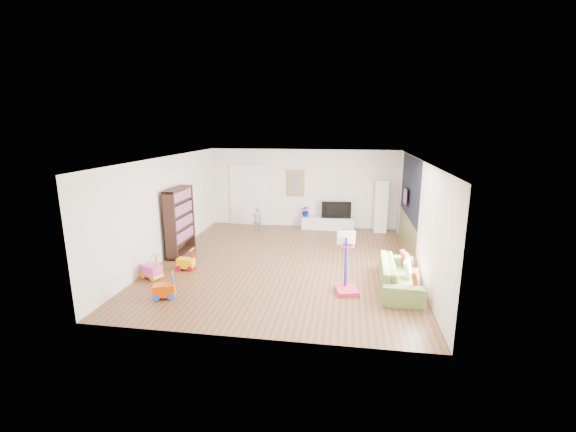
% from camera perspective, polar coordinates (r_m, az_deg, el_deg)
% --- Properties ---
extents(floor, '(6.50, 7.50, 0.00)m').
position_cam_1_polar(floor, '(10.18, -0.35, -6.83)').
color(floor, brown).
rests_on(floor, ground).
extents(ceiling, '(6.50, 7.50, 0.00)m').
position_cam_1_polar(ceiling, '(9.59, -0.37, 8.49)').
color(ceiling, white).
rests_on(ceiling, ground).
extents(wall_back, '(6.50, 0.00, 2.70)m').
position_cam_1_polar(wall_back, '(13.44, 2.20, 4.10)').
color(wall_back, silver).
rests_on(wall_back, ground).
extents(wall_front, '(6.50, 0.00, 2.70)m').
position_cam_1_polar(wall_front, '(6.27, -5.89, -6.91)').
color(wall_front, silver).
rests_on(wall_front, ground).
extents(wall_left, '(0.00, 7.50, 2.70)m').
position_cam_1_polar(wall_left, '(10.79, -17.66, 1.16)').
color(wall_left, silver).
rests_on(wall_left, ground).
extents(wall_right, '(0.00, 7.50, 2.70)m').
position_cam_1_polar(wall_right, '(9.83, 18.69, -0.07)').
color(wall_right, white).
rests_on(wall_right, ground).
extents(navy_accent, '(0.01, 3.20, 1.70)m').
position_cam_1_polar(navy_accent, '(11.09, 17.63, 4.11)').
color(navy_accent, black).
rests_on(navy_accent, wall_right).
extents(olive_wainscot, '(0.01, 3.20, 1.00)m').
position_cam_1_polar(olive_wainscot, '(11.37, 17.15, -2.62)').
color(olive_wainscot, brown).
rests_on(olive_wainscot, wall_right).
extents(doorway, '(1.45, 0.06, 2.10)m').
position_cam_1_polar(doorway, '(13.80, -5.69, 3.02)').
color(doorway, white).
rests_on(doorway, ground).
extents(painting_back, '(0.62, 0.06, 0.92)m').
position_cam_1_polar(painting_back, '(13.41, 1.13, 4.94)').
color(painting_back, gold).
rests_on(painting_back, wall_back).
extents(artwork_right, '(0.04, 0.56, 0.46)m').
position_cam_1_polar(artwork_right, '(11.32, 17.05, 2.79)').
color(artwork_right, '#7F3F8C').
rests_on(artwork_right, wall_right).
extents(media_console, '(1.79, 0.46, 0.42)m').
position_cam_1_polar(media_console, '(13.32, 5.93, -1.07)').
color(media_console, silver).
rests_on(media_console, ground).
extents(tall_cabinet, '(0.41, 0.41, 1.74)m').
position_cam_1_polar(tall_cabinet, '(13.17, 13.61, 1.39)').
color(tall_cabinet, white).
rests_on(tall_cabinet, ground).
extents(bookshelf, '(0.34, 1.27, 1.85)m').
position_cam_1_polar(bookshelf, '(10.97, -15.76, -0.79)').
color(bookshelf, black).
rests_on(bookshelf, ground).
extents(sofa, '(0.89, 2.10, 0.61)m').
position_cam_1_polar(sofa, '(8.87, 16.21, -8.41)').
color(sofa, olive).
rests_on(sofa, ground).
extents(basketball_hoop, '(0.57, 0.64, 1.32)m').
position_cam_1_polar(basketball_hoop, '(8.27, 8.83, -6.98)').
color(basketball_hoop, '#C32549').
rests_on(basketball_hoop, ground).
extents(ride_on_yellow, '(0.42, 0.27, 0.55)m').
position_cam_1_polar(ride_on_yellow, '(9.90, -14.92, -6.22)').
color(ride_on_yellow, '#F2C500').
rests_on(ride_on_yellow, ground).
extents(ride_on_orange, '(0.49, 0.38, 0.57)m').
position_cam_1_polar(ride_on_orange, '(8.45, -17.91, -9.77)').
color(ride_on_orange, '#DF4500').
rests_on(ride_on_orange, ground).
extents(ride_on_pink, '(0.55, 0.46, 0.63)m').
position_cam_1_polar(ride_on_pink, '(9.58, -19.63, -6.96)').
color(ride_on_pink, '#CF3E92').
rests_on(ride_on_pink, ground).
extents(child, '(0.36, 0.33, 0.82)m').
position_cam_1_polar(child, '(13.04, -4.59, -0.44)').
color(child, gray).
rests_on(child, ground).
extents(tv, '(1.00, 0.19, 0.57)m').
position_cam_1_polar(tv, '(13.22, 7.15, 0.99)').
color(tv, black).
rests_on(tv, media_console).
extents(vase_plant, '(0.38, 0.34, 0.41)m').
position_cam_1_polar(vase_plant, '(13.30, 2.65, 0.80)').
color(vase_plant, '#07108E').
rests_on(vase_plant, media_console).
extents(pillow_left, '(0.18, 0.36, 0.35)m').
position_cam_1_polar(pillow_left, '(8.30, 18.43, -8.81)').
color(pillow_left, '#B03E16').
rests_on(pillow_left, sofa).
extents(pillow_center, '(0.17, 0.36, 0.35)m').
position_cam_1_polar(pillow_center, '(8.82, 17.33, -7.40)').
color(pillow_center, silver).
rests_on(pillow_center, sofa).
extents(pillow_right, '(0.17, 0.37, 0.36)m').
position_cam_1_polar(pillow_right, '(9.39, 17.03, -6.12)').
color(pillow_right, '#B72C28').
rests_on(pillow_right, sofa).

